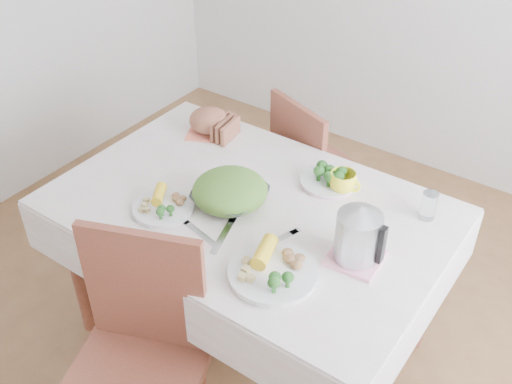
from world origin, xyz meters
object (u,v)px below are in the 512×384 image
Objects in this scene: chair_far at (324,172)px; salad_bowl at (230,197)px; yellow_mug at (343,182)px; electric_kettle at (358,232)px; dinner_plate_left at (164,208)px; dinner_plate_right at (273,273)px; dining_table at (249,277)px.

chair_far is 0.85m from salad_bowl.
electric_kettle is (0.23, -0.32, 0.08)m from yellow_mug.
dinner_plate_left is at bearing -145.76° from electric_kettle.
salad_bowl is at bearing -133.47° from yellow_mug.
dinner_plate_right is (0.37, -1.02, 0.31)m from chair_far.
yellow_mug reaches higher than dining_table.
electric_kettle is at bearing 0.29° from salad_bowl.
chair_far is 2.97× the size of dinner_plate_right.
dinner_plate_left is at bearing -136.38° from salad_bowl.
dining_table is 0.43m from salad_bowl.
dinner_plate_left is (-0.18, -0.18, -0.02)m from salad_bowl.
dinner_plate_right is (0.54, -0.05, 0.00)m from dinner_plate_left.
chair_far is at bearing 91.18° from salad_bowl.
yellow_mug is at bearing 145.51° from electric_kettle.
yellow_mug is (0.50, 0.50, 0.03)m from dinner_plate_left.
chair_far reaches higher than dining_table.
chair_far is at bearing 125.42° from yellow_mug.
electric_kettle is (0.54, 0.00, 0.09)m from salad_bowl.
dining_table is at bearing -163.92° from electric_kettle.
electric_kettle is (0.56, -0.78, 0.42)m from chair_far.
chair_far is 3.82× the size of dinner_plate_left.
dinner_plate_left is at bearing -138.81° from dining_table.
dinner_plate_left is at bearing 174.32° from dinner_plate_right.
chair_far reaches higher than yellow_mug.
dining_table is 0.76m from chair_far.
dinner_plate_right is (0.35, -0.23, -0.02)m from salad_bowl.
yellow_mug is (-0.04, 0.56, 0.03)m from dinner_plate_right.
chair_far reaches higher than salad_bowl.
dining_table is 0.56m from dinner_plate_right.
chair_far is 1.12m from dinner_plate_right.
electric_kettle is (0.48, -0.04, 0.51)m from dining_table.
dining_table is 6.47× the size of electric_kettle.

